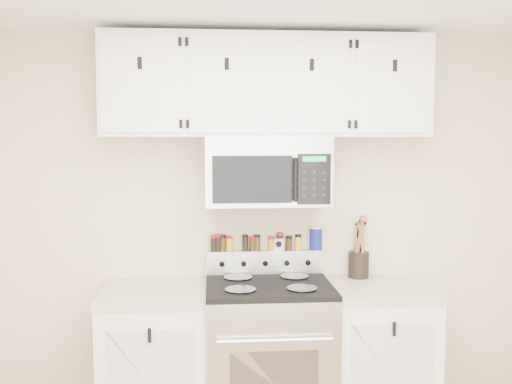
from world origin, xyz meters
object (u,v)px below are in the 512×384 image
Objects in this scene: microwave at (267,171)px; salt_canister at (316,238)px; utensil_crock at (359,263)px; range at (269,357)px.

microwave is 4.96× the size of salt_canister.
microwave is at bearing -170.28° from utensil_crock.
utensil_crock is at bearing -10.27° from salt_canister.
microwave is at bearing -155.39° from salt_canister.
range is 1.15m from microwave.
range is 2.79× the size of utensil_crock.
range is 0.82m from salt_canister.
range is at bearing -90.23° from microwave.
salt_canister is (-0.28, 0.05, 0.16)m from utensil_crock.
utensil_crock is at bearing 9.72° from microwave.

